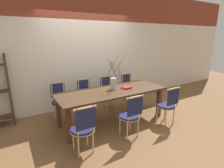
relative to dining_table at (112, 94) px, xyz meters
The scene contains 12 objects.
ground_plane 0.65m from the dining_table, ahead, with size 16.00×16.00×0.00m, color brown.
wall_rear 1.60m from the dining_table, 90.00° to the left, with size 12.00×0.06×3.20m.
dining_table is the anchor object (origin of this frame).
chair_near_leftend 1.27m from the dining_table, 142.88° to the right, with size 0.42×0.42×0.87m.
chair_near_left 0.78m from the dining_table, 93.00° to the right, with size 0.42×0.42×0.87m.
chair_near_center 1.25m from the dining_table, 37.75° to the right, with size 0.42×0.42×0.87m.
chair_far_leftend 1.25m from the dining_table, 142.40° to the left, with size 0.42×0.42×0.87m.
chair_far_left 0.84m from the dining_table, 113.17° to the left, with size 0.42×0.42×0.87m.
chair_far_center 0.84m from the dining_table, 66.48° to the left, with size 0.42×0.42×0.87m.
chair_far_right 1.28m from the dining_table, 36.59° to the left, with size 0.42×0.42×0.87m.
vase_centerpiece 0.26m from the dining_table, 37.55° to the left, with size 0.41×0.41×0.76m.
book_stack 0.39m from the dining_table, ahead, with size 0.25×0.17×0.04m.
Camera 1 is at (-1.92, -3.19, 1.91)m, focal length 28.00 mm.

